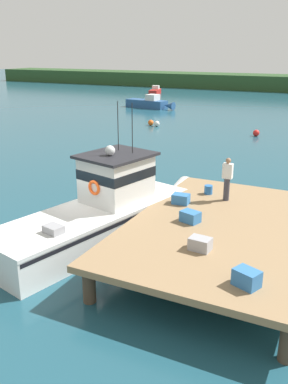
% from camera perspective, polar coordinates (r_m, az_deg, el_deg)
% --- Properties ---
extents(ground_plane, '(200.00, 200.00, 0.00)m').
position_cam_1_polar(ground_plane, '(16.21, -5.84, -5.38)').
color(ground_plane, '#1E4C5B').
extents(dock, '(6.00, 9.00, 1.20)m').
position_cam_1_polar(dock, '(13.99, 10.99, -4.89)').
color(dock, '#4C3D2D').
rests_on(dock, ground).
extents(main_fishing_boat, '(4.36, 9.95, 4.80)m').
position_cam_1_polar(main_fishing_boat, '(15.52, -5.26, -2.46)').
color(main_fishing_boat, white).
rests_on(main_fishing_boat, ground).
extents(crate_single_far, '(0.72, 0.63, 0.43)m').
position_cam_1_polar(crate_single_far, '(10.59, 13.67, -11.20)').
color(crate_single_far, '#3370B2').
rests_on(crate_single_far, dock).
extents(crate_stack_mid_dock, '(0.70, 0.60, 0.37)m').
position_cam_1_polar(crate_stack_mid_dock, '(13.96, 6.25, -3.32)').
color(crate_stack_mid_dock, '#3370B2').
rests_on(crate_stack_mid_dock, dock).
extents(crate_single_by_cleat, '(0.63, 0.48, 0.36)m').
position_cam_1_polar(crate_single_by_cleat, '(15.56, 4.99, -0.93)').
color(crate_single_by_cleat, '#3370B2').
rests_on(crate_single_by_cleat, dock).
extents(crate_stack_near_edge, '(0.63, 0.49, 0.36)m').
position_cam_1_polar(crate_stack_near_edge, '(12.13, 7.58, -6.94)').
color(crate_stack_near_edge, '#9E9EA3').
rests_on(crate_stack_near_edge, dock).
extents(bait_bucket, '(0.32, 0.32, 0.34)m').
position_cam_1_polar(bait_bucket, '(16.73, 8.68, 0.32)').
color(bait_bucket, '#2866B2').
rests_on(bait_bucket, dock).
extents(deckhand_by_the_boat, '(0.36, 0.22, 1.63)m').
position_cam_1_polar(deckhand_by_the_boat, '(15.94, 11.15, 1.83)').
color(deckhand_by_the_boat, '#383842').
rests_on(deckhand_by_the_boat, dock).
extents(moored_boat_mid_harbor, '(6.35, 2.39, 1.58)m').
position_cam_1_polar(moored_boat_mid_harbor, '(50.29, 0.76, 11.87)').
color(moored_boat_mid_harbor, '#285184').
rests_on(moored_boat_mid_harbor, ground).
extents(moored_boat_off_the_point, '(2.12, 4.90, 1.22)m').
position_cam_1_polar(moored_boat_off_the_point, '(66.21, 1.54, 13.43)').
color(moored_boat_off_the_point, red).
rests_on(moored_boat_off_the_point, ground).
extents(mooring_buoy_inshore, '(0.51, 0.51, 0.51)m').
position_cam_1_polar(mooring_buoy_inshore, '(34.95, 14.88, 7.70)').
color(mooring_buoy_inshore, red).
rests_on(mooring_buoy_inshore, ground).
extents(mooring_buoy_channel_marker, '(0.51, 0.51, 0.51)m').
position_cam_1_polar(mooring_buoy_channel_marker, '(38.62, 0.92, 9.32)').
color(mooring_buoy_channel_marker, '#EA5B19').
rests_on(mooring_buoy_channel_marker, ground).
extents(mooring_buoy_spare_mooring, '(0.49, 0.49, 0.49)m').
position_cam_1_polar(mooring_buoy_spare_mooring, '(38.15, 1.74, 9.18)').
color(mooring_buoy_spare_mooring, silver).
rests_on(mooring_buoy_spare_mooring, ground).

